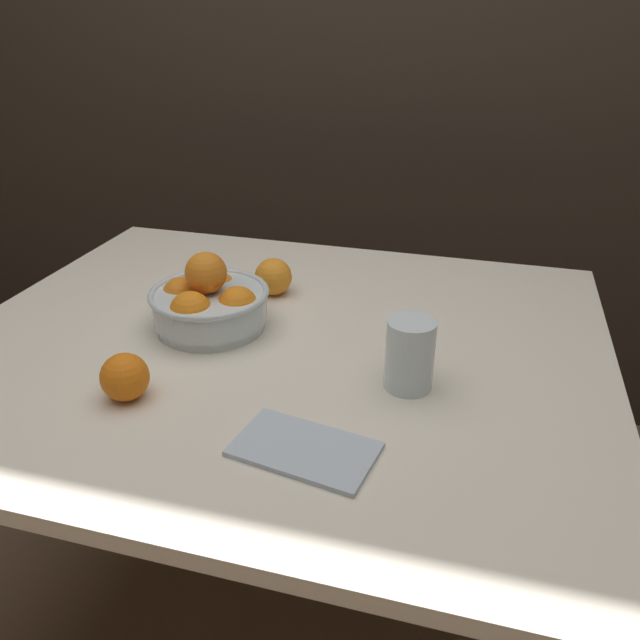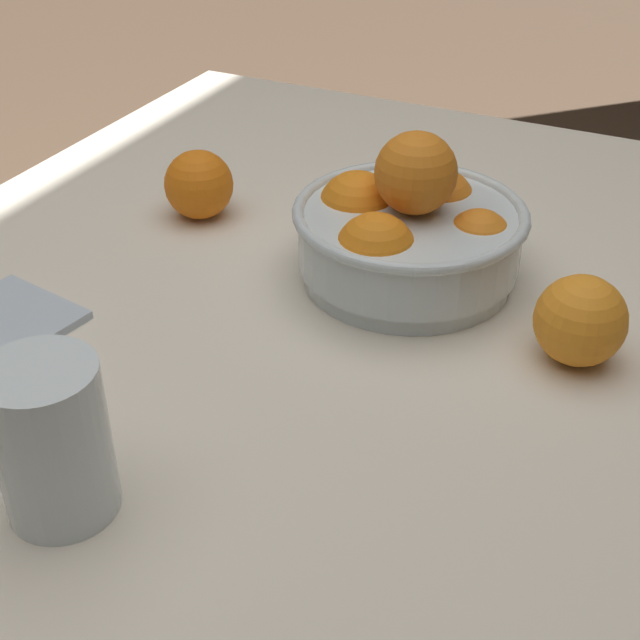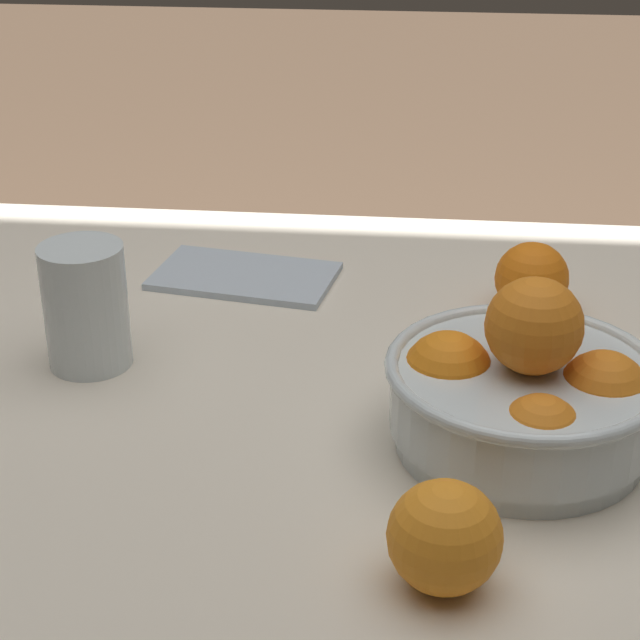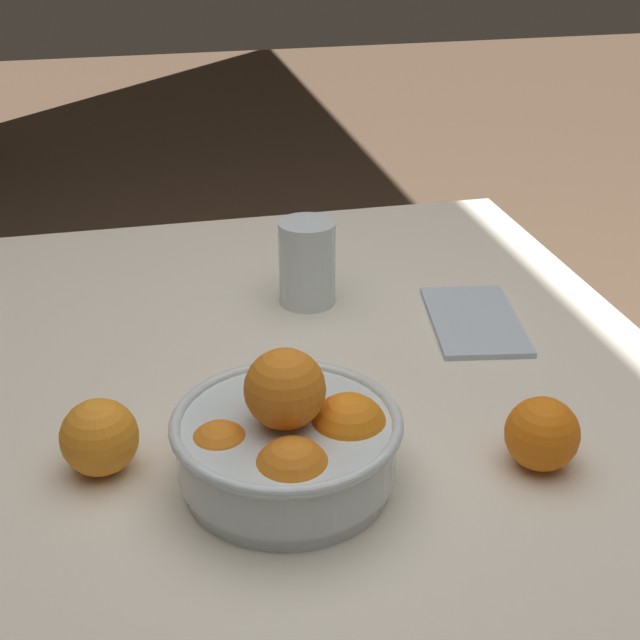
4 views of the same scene
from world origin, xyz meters
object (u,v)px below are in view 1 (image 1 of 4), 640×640
object	(u,v)px
juice_glass	(410,358)
fruit_bowl	(209,303)
orange_loose_near_bowl	(125,377)
orange_loose_front	(273,277)

from	to	relation	value
juice_glass	fruit_bowl	bearing A→B (deg)	165.36
fruit_bowl	juice_glass	size ratio (longest dim) A/B	1.90
fruit_bowl	juice_glass	distance (m)	0.43
juice_glass	orange_loose_near_bowl	xyz separation A→B (m)	(-0.44, -0.16, -0.02)
orange_loose_front	orange_loose_near_bowl	bearing A→B (deg)	-101.85
fruit_bowl	orange_loose_front	bearing A→B (deg)	70.36
orange_loose_near_bowl	orange_loose_front	xyz separation A→B (m)	(0.10, 0.46, 0.00)
orange_loose_front	fruit_bowl	bearing A→B (deg)	-109.64
juice_glass	orange_loose_front	world-z (taller)	juice_glass
fruit_bowl	orange_loose_near_bowl	world-z (taller)	fruit_bowl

